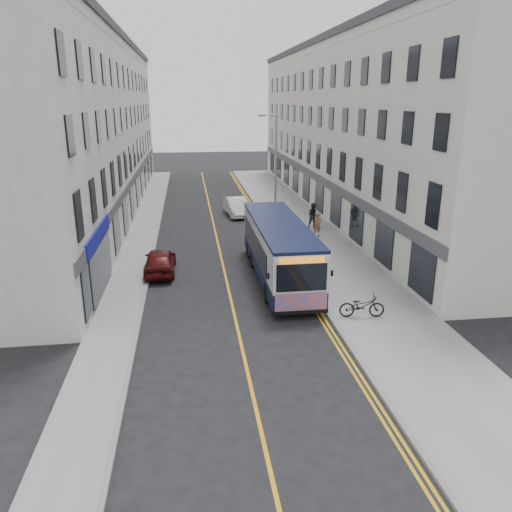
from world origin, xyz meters
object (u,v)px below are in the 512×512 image
object	(u,v)px
streetlamp	(275,168)
pedestrian_near	(317,225)
bicycle	(362,306)
pedestrian_far	(314,216)
car_maroon	(160,261)
city_bus	(279,248)
car_white	(237,207)

from	to	relation	value
streetlamp	pedestrian_near	bearing A→B (deg)	-45.84
streetlamp	bicycle	size ratio (longest dim) A/B	4.22
pedestrian_far	car_maroon	bearing A→B (deg)	-136.43
city_bus	car_maroon	xyz separation A→B (m)	(-6.09, 1.78, -0.97)
pedestrian_far	streetlamp	bearing A→B (deg)	178.71
pedestrian_near	pedestrian_far	world-z (taller)	pedestrian_far
streetlamp	bicycle	xyz separation A→B (m)	(1.09, -15.40, -3.76)
city_bus	car_maroon	world-z (taller)	city_bus
car_white	city_bus	bearing A→B (deg)	-93.19
pedestrian_far	pedestrian_near	bearing A→B (deg)	-91.19
city_bus	pedestrian_far	xyz separation A→B (m)	(4.24, 9.64, -0.62)
car_white	car_maroon	bearing A→B (deg)	-118.04
pedestrian_far	car_white	bearing A→B (deg)	138.90
pedestrian_near	car_maroon	xyz separation A→B (m)	(-10.05, -5.68, -0.26)
bicycle	pedestrian_far	bearing A→B (deg)	0.50
streetlamp	pedestrian_near	size ratio (longest dim) A/B	4.89
bicycle	car_white	size ratio (longest dim) A/B	0.45
city_bus	bicycle	world-z (taller)	city_bus
car_white	car_maroon	xyz separation A→B (m)	(-5.40, -13.23, -0.02)
car_white	pedestrian_far	bearing A→B (deg)	-53.25
city_bus	car_maroon	size ratio (longest dim) A/B	2.61
bicycle	pedestrian_near	distance (m)	12.92
bicycle	car_white	bearing A→B (deg)	15.94
pedestrian_far	city_bus	bearing A→B (deg)	-107.45
streetlamp	car_white	bearing A→B (deg)	113.45
streetlamp	city_bus	xyz separation A→B (m)	(-1.48, -10.01, -2.74)
city_bus	pedestrian_near	size ratio (longest dim) A/B	6.34
city_bus	pedestrian_far	distance (m)	10.55
car_maroon	bicycle	bearing A→B (deg)	141.10
streetlamp	pedestrian_far	xyz separation A→B (m)	(2.77, -0.37, -3.36)
streetlamp	car_white	world-z (taller)	streetlamp
bicycle	car_white	xyz separation A→B (m)	(-3.26, 20.40, 0.08)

